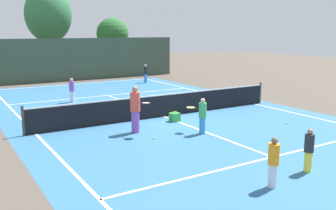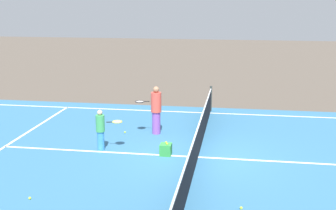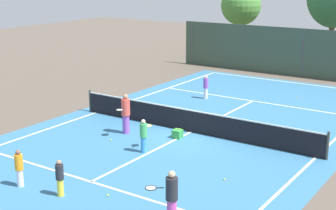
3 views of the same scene
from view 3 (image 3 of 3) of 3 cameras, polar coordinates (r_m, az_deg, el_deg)
name	(u,v)px [view 3 (image 3 of 3)]	position (r m, az deg, el deg)	size (l,w,h in m)	color
ground_plane	(191,132)	(21.65, 2.67, -3.12)	(80.00, 80.00, 0.00)	brown
court_surface	(191,132)	(21.65, 2.67, -3.11)	(13.00, 25.00, 0.01)	teal
tennis_net	(191,121)	(21.50, 2.69, -1.83)	(11.90, 0.10, 1.10)	#333833
perimeter_fence	(303,53)	(33.74, 15.26, 5.79)	(18.00, 0.12, 3.20)	#384C3D
tree_0	(241,6)	(41.01, 8.40, 11.23)	(3.22, 3.22, 5.74)	brown
player_1	(126,113)	(21.27, -4.90, -0.96)	(0.53, 0.96, 1.75)	purple
player_2	(171,197)	(13.76, 0.37, -10.53)	(0.86, 0.74, 1.58)	#D14799
player_3	(144,135)	(19.08, -2.82, -3.48)	(0.52, 0.86, 1.33)	#388CD8
player_4	(60,178)	(15.83, -12.35, -8.17)	(0.25, 0.25, 1.19)	yellow
player_5	(19,168)	(16.81, -16.76, -6.95)	(0.27, 0.27, 1.26)	silver
player_6	(206,87)	(27.19, 4.37, 2.10)	(0.28, 0.28, 1.29)	silver
ball_crate	(177,134)	(20.81, 1.10, -3.34)	(0.38, 0.35, 0.43)	green
tennis_ball_0	(108,195)	(15.79, -6.93, -10.27)	(0.07, 0.07, 0.07)	#CCE533
tennis_ball_1	(111,140)	(20.63, -6.55, -4.05)	(0.07, 0.07, 0.07)	#CCE533
tennis_ball_2	(297,98)	(28.19, 14.62, 0.81)	(0.07, 0.07, 0.07)	#CCE533
tennis_ball_3	(275,137)	(21.38, 12.19, -3.60)	(0.07, 0.07, 0.07)	#CCE533
tennis_ball_5	(224,179)	(16.90, 6.49, -8.48)	(0.07, 0.07, 0.07)	#CCE533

